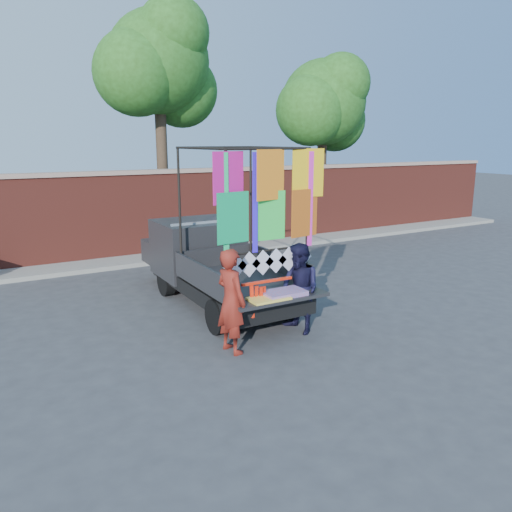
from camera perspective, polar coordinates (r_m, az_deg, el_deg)
ground at (r=9.59m, az=1.01°, el=-8.07°), size 90.00×90.00×0.00m
brick_wall at (r=15.52m, az=-12.43°, el=4.85°), size 30.00×0.45×2.61m
curb at (r=15.09m, az=-11.39°, el=-0.22°), size 30.00×1.20×0.12m
tree_mid at (r=16.91m, az=-10.93°, el=20.44°), size 4.20×3.30×7.73m
tree_right at (r=19.95m, az=7.90°, el=16.65°), size 4.20×3.30×6.62m
pickup_truck at (r=11.16m, az=-5.53°, el=-0.55°), size 2.12×5.31×3.34m
woman at (r=8.23m, az=-2.85°, el=-5.16°), size 0.53×0.71×1.77m
man at (r=9.10m, az=5.01°, el=-3.75°), size 0.71×0.87×1.66m
streamer_bundle at (r=8.57m, az=0.70°, el=-4.28°), size 0.99×0.06×0.68m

